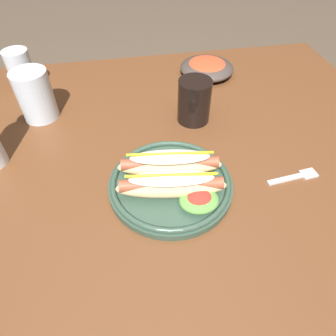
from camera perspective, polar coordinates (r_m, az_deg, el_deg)
The scene contains 8 objects.
ground_plane at distance 1.36m, azimuth -1.27°, elevation -20.13°, with size 8.00×8.00×0.00m, color brown.
dining_table at distance 0.81m, azimuth -2.01°, elevation -1.01°, with size 1.32×1.00×0.74m.
hot_dog_plate at distance 0.64m, azimuth 0.70°, elevation -2.31°, with size 0.27×0.27×0.08m.
fork at distance 0.73m, azimuth 23.06°, elevation -1.51°, with size 0.12×0.03×0.00m.
soda_cup at distance 0.81m, azimuth 4.96°, elevation 12.48°, with size 0.09×0.09×0.12m, color black.
water_cup at distance 1.03m, azimuth -25.96°, elevation 16.16°, with size 0.07×0.07×0.12m, color silver.
extra_cup at distance 0.88m, azimuth -23.77°, elevation 12.44°, with size 0.09×0.09×0.13m, color silver.
side_bowl at distance 1.04m, azimuth 7.34°, elevation 18.33°, with size 0.17×0.17×0.05m.
Camera 1 is at (-0.07, -0.55, 1.24)m, focal length 32.30 mm.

